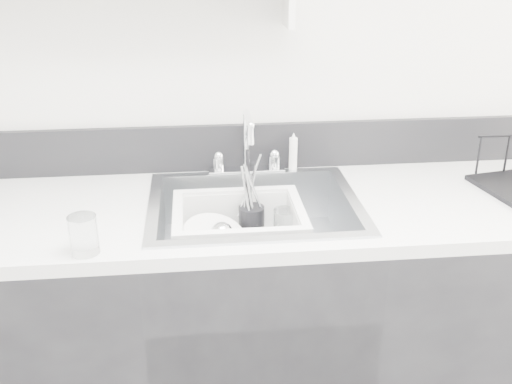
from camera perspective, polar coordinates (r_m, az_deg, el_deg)
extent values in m
cube|color=silver|center=(1.99, -1.09, 12.54)|extent=(3.50, 0.02, 2.60)
cube|color=black|center=(2.07, -0.15, -13.32)|extent=(3.20, 0.62, 0.88)
cube|color=silver|center=(1.83, -0.17, -1.68)|extent=(3.20, 0.62, 0.04)
cube|color=black|center=(2.07, -1.02, 4.33)|extent=(3.20, 0.02, 0.16)
cube|color=silver|center=(2.05, -0.90, 2.04)|extent=(0.26, 0.06, 0.02)
cylinder|color=silver|center=(2.03, -3.57, 2.64)|extent=(0.04, 0.04, 0.05)
cylinder|color=silver|center=(2.05, 1.74, 2.84)|extent=(0.04, 0.04, 0.05)
cylinder|color=silver|center=(2.02, -0.92, 4.74)|extent=(0.02, 0.02, 0.20)
cylinder|color=silver|center=(1.91, -0.73, 7.00)|extent=(0.02, 0.15, 0.02)
cylinder|color=white|center=(2.05, 3.56, 3.82)|extent=(0.03, 0.03, 0.14)
cube|color=silver|center=(1.91, 3.13, 16.92)|extent=(0.02, 0.14, 0.10)
cylinder|color=white|center=(1.86, -3.67, -5.53)|extent=(0.22, 0.22, 0.01)
cylinder|color=white|center=(1.86, -3.54, -5.09)|extent=(0.21, 0.21, 0.01)
cylinder|color=white|center=(1.84, -4.02, -4.33)|extent=(0.24, 0.24, 0.09)
cylinder|color=black|center=(1.94, -0.42, -2.85)|extent=(0.08, 0.08, 0.10)
cylinder|color=silver|center=(1.90, -0.82, -0.20)|extent=(0.01, 0.05, 0.21)
cylinder|color=silver|center=(1.89, 0.02, -0.67)|extent=(0.02, 0.04, 0.19)
cylinder|color=black|center=(1.89, -0.75, 0.32)|extent=(0.01, 0.06, 0.23)
cylinder|color=white|center=(1.91, 2.76, -3.18)|extent=(0.08, 0.08, 0.11)
cylinder|color=white|center=(1.59, -16.10, -3.94)|extent=(0.10, 0.10, 0.10)
imported|color=white|center=(1.84, 2.32, -5.52)|extent=(0.14, 0.14, 0.03)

